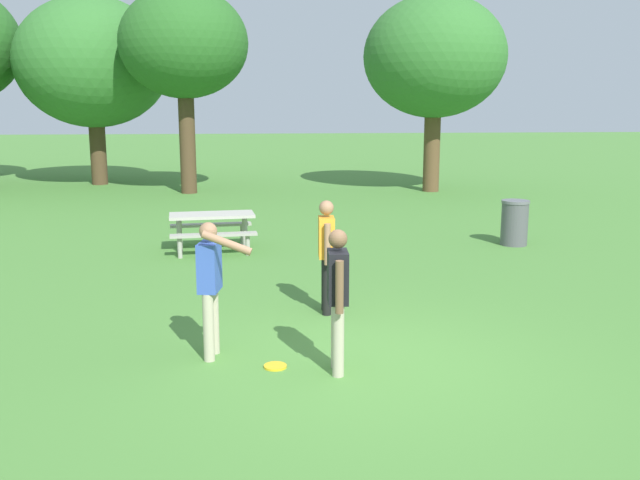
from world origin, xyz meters
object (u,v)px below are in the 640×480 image
frisbee (275,366)px  tree_back_left (184,45)px  trash_can_further_along (515,223)px  tree_back_right (435,57)px  person_catcher (338,291)px  picnic_table_near (212,224)px  tree_slender_mid (93,63)px  person_bystander (211,279)px  person_thrower (326,249)px

frisbee → tree_back_left: size_ratio=0.04×
trash_can_further_along → tree_back_right: tree_back_right is taller
person_catcher → picnic_table_near: 6.98m
person_catcher → tree_back_left: (-3.05, 16.11, 3.86)m
tree_slender_mid → tree_back_right: size_ratio=1.04×
person_bystander → trash_can_further_along: bearing=45.4°
person_catcher → tree_slender_mid: (-6.56, 18.97, 3.42)m
person_catcher → tree_slender_mid: size_ratio=0.24×
person_catcher → tree_back_left: size_ratio=0.25×
tree_back_right → person_bystander: bearing=-113.3°
person_catcher → tree_back_left: 16.85m
frisbee → trash_can_further_along: size_ratio=0.28×
frisbee → person_bystander: bearing=150.5°
picnic_table_near → tree_slender_mid: (-4.79, 12.23, 3.80)m
person_bystander → tree_back_right: bearing=66.7°
person_bystander → tree_back_left: size_ratio=0.25×
tree_back_right → tree_back_left: bearing=178.0°
person_bystander → trash_can_further_along: size_ratio=1.71×
person_thrower → trash_can_further_along: (4.49, 4.45, -0.46)m
frisbee → tree_back_left: bearing=98.4°
person_thrower → tree_slender_mid: size_ratio=0.24×
person_catcher → trash_can_further_along: 8.16m
picnic_table_near → tree_back_right: 12.04m
person_bystander → tree_slender_mid: (-5.13, 18.36, 3.41)m
trash_can_further_along → person_thrower: bearing=-135.3°
person_thrower → tree_back_right: tree_back_right is taller
trash_can_further_along → tree_slender_mid: bearing=132.3°
person_thrower → tree_back_right: size_ratio=0.25×
tree_slender_mid → picnic_table_near: bearing=-68.6°
frisbee → tree_slender_mid: bearing=107.3°
person_thrower → frisbee: bearing=-111.3°
frisbee → tree_back_right: 17.26m
picnic_table_near → tree_back_right: (6.89, 9.08, 3.87)m
picnic_table_near → tree_back_left: size_ratio=0.28×
trash_can_further_along → frisbee: bearing=-129.1°
tree_back_right → trash_can_further_along: bearing=-93.3°
trash_can_further_along → tree_back_left: size_ratio=0.15×
person_thrower → picnic_table_near: (-1.87, 4.46, -0.38)m
person_thrower → tree_slender_mid: bearing=111.8°
tree_slender_mid → tree_back_left: size_ratio=1.01×
tree_slender_mid → tree_back_left: 4.54m
person_thrower → tree_back_left: tree_back_left is taller
picnic_table_near → tree_slender_mid: tree_slender_mid is taller
trash_can_further_along → picnic_table_near: bearing=179.8°
tree_slender_mid → tree_back_left: bearing=-39.2°
person_catcher → tree_back_left: tree_back_left is taller
tree_back_left → tree_back_right: (8.17, -0.29, -0.37)m
tree_back_left → trash_can_further_along: bearing=-50.8°
picnic_table_near → tree_back_left: tree_back_left is taller
tree_slender_mid → trash_can_further_along: bearing=-47.7°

